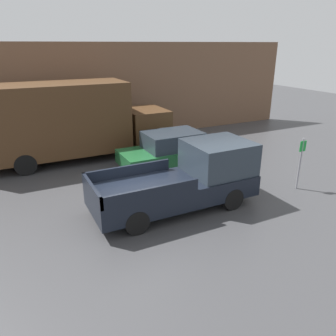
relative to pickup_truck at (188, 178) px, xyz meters
name	(u,v)px	position (x,y,z in m)	size (l,w,h in m)	color
ground_plane	(135,210)	(-1.79, 0.42, -0.98)	(60.00, 60.00, 0.00)	#3D3D3F
building_wall	(73,95)	(-1.79, 9.27, 1.68)	(28.00, 0.15, 5.32)	brown
pickup_truck	(188,178)	(0.00, 0.00, 0.00)	(5.53, 2.12, 2.12)	black
car	(171,150)	(1.14, 3.55, -0.16)	(4.43, 1.98, 1.62)	#1E592D
delivery_truck	(65,121)	(-2.77, 6.61, 0.92)	(8.99, 2.56, 3.60)	#472D19
parking_sign	(300,161)	(4.41, -0.70, 0.16)	(0.30, 0.07, 2.01)	gray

